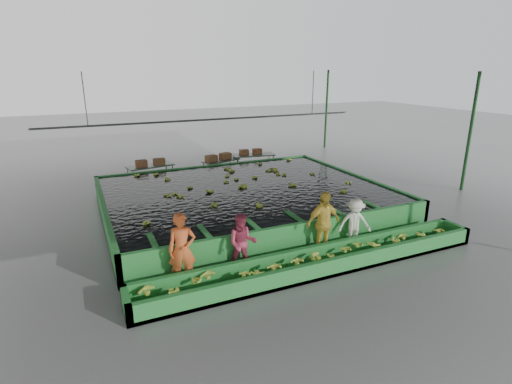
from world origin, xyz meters
name	(u,v)px	position (x,y,z in m)	size (l,w,h in m)	color
ground	(262,224)	(0.00, 0.00, 0.00)	(80.00, 80.00, 0.00)	slate
shed_roof	(263,72)	(0.00, 0.00, 5.00)	(20.00, 22.00, 0.04)	gray
shed_posts	(262,152)	(0.00, 0.00, 2.50)	(20.00, 22.00, 5.00)	#1B471F
flotation_tank	(245,199)	(0.00, 1.50, 0.45)	(10.00, 8.00, 0.90)	#298536
tank_water	(245,189)	(0.00, 1.50, 0.85)	(9.70, 7.70, 0.00)	black
sorting_trough	(320,261)	(0.00, -3.60, 0.25)	(10.00, 1.00, 0.50)	#298536
cableway_rail	(213,119)	(0.00, 5.00, 3.00)	(0.08, 0.08, 14.00)	#59605B
rail_hanger_left	(85,99)	(-5.00, 5.00, 4.00)	(0.04, 0.04, 2.00)	#59605B
rail_hanger_right	(313,93)	(5.00, 5.00, 4.00)	(0.04, 0.04, 2.00)	#59605B
worker_a	(182,250)	(-3.47, -2.80, 0.92)	(0.68, 0.44, 1.85)	orange
worker_b	(242,243)	(-1.88, -2.80, 0.79)	(0.77, 0.60, 1.58)	#B53954
worker_c	(323,223)	(0.59, -2.80, 0.94)	(1.10, 0.46, 1.88)	#F5D24C
worker_d	(354,223)	(1.69, -2.80, 0.76)	(0.98, 0.56, 1.52)	white
packing_table_left	(151,175)	(-2.58, 6.39, 0.46)	(2.03, 0.81, 0.93)	#59605B
packing_table_mid	(221,168)	(0.84, 6.47, 0.42)	(1.83, 0.73, 0.83)	#59605B
packing_table_right	(254,163)	(2.61, 6.53, 0.47)	(2.09, 0.84, 0.95)	#59605B
box_stack_left	(151,165)	(-2.57, 6.33, 0.93)	(1.29, 0.36, 0.28)	brown
box_stack_mid	(218,160)	(0.71, 6.49, 0.83)	(1.36, 0.38, 0.29)	brown
box_stack_right	(251,154)	(2.49, 6.63, 0.95)	(1.15, 0.32, 0.25)	brown
floating_bananas	(237,183)	(0.00, 2.30, 0.85)	(9.16, 6.25, 0.12)	#A1BC37
trough_bananas	(320,256)	(0.00, -3.60, 0.40)	(9.00, 0.60, 0.12)	#A1BC37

